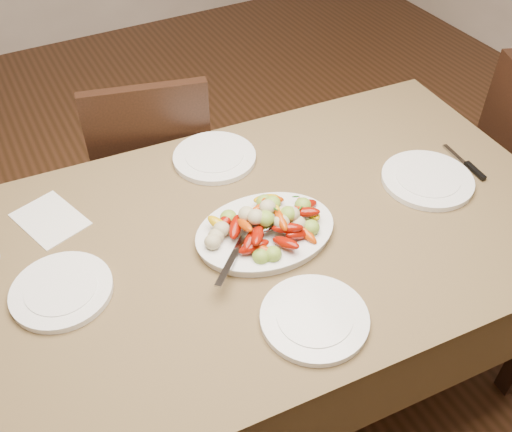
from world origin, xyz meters
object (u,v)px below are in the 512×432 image
(plate_right, at_px, (427,180))
(plate_far, at_px, (215,158))
(dining_table, at_px, (256,314))
(plate_left, at_px, (62,291))
(chair_far, at_px, (153,168))
(serving_platter, at_px, (265,233))
(plate_near, at_px, (314,318))

(plate_right, relative_size, plate_far, 1.05)
(dining_table, xyz_separation_m, plate_left, (-0.54, 0.04, 0.39))
(chair_far, distance_m, serving_platter, 0.85)
(serving_platter, bearing_deg, plate_right, -2.94)
(plate_left, xyz_separation_m, plate_near, (0.52, -0.38, 0.00))
(plate_near, bearing_deg, dining_table, 86.54)
(dining_table, bearing_deg, serving_platter, -63.29)
(chair_far, distance_m, plate_far, 0.51)
(dining_table, distance_m, plate_right, 0.69)
(chair_far, height_order, plate_left, chair_far)
(chair_far, relative_size, plate_left, 3.69)
(dining_table, relative_size, chair_far, 1.94)
(plate_right, height_order, plate_near, same)
(dining_table, relative_size, serving_platter, 4.77)
(serving_platter, height_order, plate_left, serving_platter)
(chair_far, height_order, plate_far, chair_far)
(serving_platter, distance_m, plate_far, 0.39)
(dining_table, relative_size, plate_far, 6.84)
(dining_table, distance_m, plate_far, 0.53)
(serving_platter, relative_size, plate_right, 1.37)
(plate_left, distance_m, plate_right, 1.12)
(dining_table, xyz_separation_m, plate_far, (0.04, 0.36, 0.39))
(chair_far, bearing_deg, serving_platter, 109.40)
(plate_far, bearing_deg, plate_left, -151.02)
(plate_left, xyz_separation_m, plate_right, (1.11, -0.10, 0.00))
(plate_left, height_order, plate_right, same)
(serving_platter, distance_m, plate_near, 0.31)
(plate_left, bearing_deg, plate_right, -4.89)
(dining_table, bearing_deg, plate_far, 83.72)
(serving_platter, relative_size, plate_left, 1.50)
(plate_left, bearing_deg, plate_far, 28.98)
(dining_table, xyz_separation_m, serving_platter, (0.01, -0.03, 0.39))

